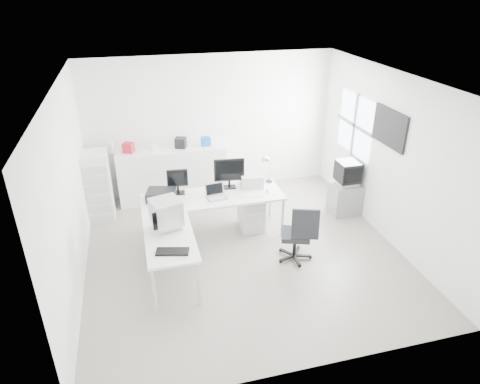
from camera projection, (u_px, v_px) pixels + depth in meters
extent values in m
cube|color=#B9B6A6|center=(243.00, 251.00, 7.10)|extent=(5.00, 5.00, 0.01)
cube|color=white|center=(244.00, 81.00, 5.85)|extent=(5.00, 5.00, 0.01)
cube|color=white|center=(211.00, 125.00, 8.64)|extent=(5.00, 0.02, 2.80)
cube|color=white|center=(69.00, 193.00, 5.91)|extent=(0.02, 5.00, 2.80)
cube|color=white|center=(390.00, 159.00, 7.04)|extent=(0.02, 5.00, 2.80)
cube|color=silver|center=(251.00, 213.00, 7.65)|extent=(0.40, 0.50, 0.60)
cube|color=black|center=(161.00, 195.00, 7.11)|extent=(0.54, 0.47, 0.16)
cube|color=silver|center=(252.00, 195.00, 7.26)|extent=(0.40, 0.22, 0.02)
sphere|color=silver|center=(268.00, 191.00, 7.36)|extent=(0.06, 0.06, 0.06)
cube|color=#BABABA|center=(252.00, 180.00, 7.56)|extent=(0.42, 0.38, 0.22)
cube|color=black|center=(173.00, 252.00, 5.75)|extent=(0.47, 0.28, 0.03)
cube|color=gray|center=(345.00, 198.00, 8.15)|extent=(0.55, 0.45, 0.60)
cube|color=silver|center=(173.00, 174.00, 8.61)|extent=(2.15, 0.54, 1.07)
cube|color=#AF192C|center=(128.00, 148.00, 8.14)|extent=(0.24, 0.23, 0.19)
cube|color=silver|center=(155.00, 147.00, 8.27)|extent=(0.12, 0.11, 0.12)
cube|color=black|center=(181.00, 143.00, 8.36)|extent=(0.26, 0.24, 0.20)
cube|color=#1753A7|center=(206.00, 141.00, 8.48)|extent=(0.18, 0.16, 0.17)
cylinder|color=silver|center=(112.00, 148.00, 8.10)|extent=(0.07, 0.07, 0.22)
cube|color=silver|center=(98.00, 186.00, 7.83)|extent=(0.46, 0.54, 1.30)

